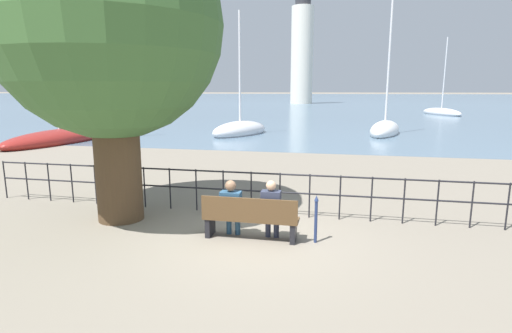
# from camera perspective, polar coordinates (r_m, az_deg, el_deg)

# --- Properties ---
(ground_plane) EXTENTS (1000.00, 1000.00, 0.00)m
(ground_plane) POSITION_cam_1_polar(r_m,az_deg,el_deg) (8.28, -0.73, -10.19)
(ground_plane) COLOR gray
(harbor_water) EXTENTS (600.00, 300.00, 0.01)m
(harbor_water) POSITION_cam_1_polar(r_m,az_deg,el_deg) (168.99, 11.53, 9.65)
(harbor_water) COLOR slate
(harbor_water) RESTS_ON ground_plane
(shade_tree) EXTENTS (4.92, 4.92, 6.82)m
(shade_tree) POSITION_cam_1_polar(r_m,az_deg,el_deg) (9.60, -20.25, 18.09)
(shade_tree) COLOR #4C3823
(shade_tree) RESTS_ON ground_plane
(park_bench) EXTENTS (1.94, 0.45, 0.90)m
(park_bench) POSITION_cam_1_polar(r_m,az_deg,el_deg) (8.07, -0.84, -7.45)
(park_bench) COLOR brown
(park_bench) RESTS_ON ground_plane
(seated_person_left) EXTENTS (0.42, 0.35, 1.20)m
(seated_person_left) POSITION_cam_1_polar(r_m,az_deg,el_deg) (8.17, -3.55, -5.57)
(seated_person_left) COLOR navy
(seated_person_left) RESTS_ON ground_plane
(seated_person_right) EXTENTS (0.38, 0.35, 1.23)m
(seated_person_right) POSITION_cam_1_polar(r_m,az_deg,el_deg) (8.00, 2.18, -5.86)
(seated_person_right) COLOR #2D3347
(seated_person_right) RESTS_ON ground_plane
(promenade_railing) EXTENTS (14.79, 0.04, 1.05)m
(promenade_railing) POSITION_cam_1_polar(r_m,az_deg,el_deg) (9.57, 1.37, -2.93)
(promenade_railing) COLOR black
(promenade_railing) RESTS_ON ground_plane
(closed_umbrella) EXTENTS (0.09, 0.09, 0.97)m
(closed_umbrella) POSITION_cam_1_polar(r_m,az_deg,el_deg) (7.97, 8.56, -7.06)
(closed_umbrella) COLOR navy
(closed_umbrella) RESTS_ON ground_plane
(sailboat_0) EXTENTS (3.06, 6.02, 10.75)m
(sailboat_0) POSITION_cam_1_polar(r_m,az_deg,el_deg) (28.60, 17.93, 5.07)
(sailboat_0) COLOR white
(sailboat_0) RESTS_ON ground_plane
(sailboat_1) EXTENTS (3.01, 8.04, 12.58)m
(sailboat_1) POSITION_cam_1_polar(r_m,az_deg,el_deg) (25.58, -26.18, 3.74)
(sailboat_1) COLOR maroon
(sailboat_1) RESTS_ON ground_plane
(sailboat_2) EXTENTS (3.89, 5.78, 8.41)m
(sailboat_2) POSITION_cam_1_polar(r_m,az_deg,el_deg) (27.13, -2.27, 5.21)
(sailboat_2) COLOR silver
(sailboat_2) RESTS_ON ground_plane
(sailboat_3) EXTENTS (4.38, 7.98, 9.51)m
(sailboat_3) POSITION_cam_1_polar(r_m,az_deg,el_deg) (54.43, 24.95, 7.03)
(sailboat_3) COLOR silver
(sailboat_3) RESTS_ON ground_plane
(harbor_lighthouse) EXTENTS (4.79, 4.79, 25.05)m
(harbor_lighthouse) POSITION_cam_1_polar(r_m,az_deg,el_deg) (90.79, 6.60, 16.29)
(harbor_lighthouse) COLOR silver
(harbor_lighthouse) RESTS_ON ground_plane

